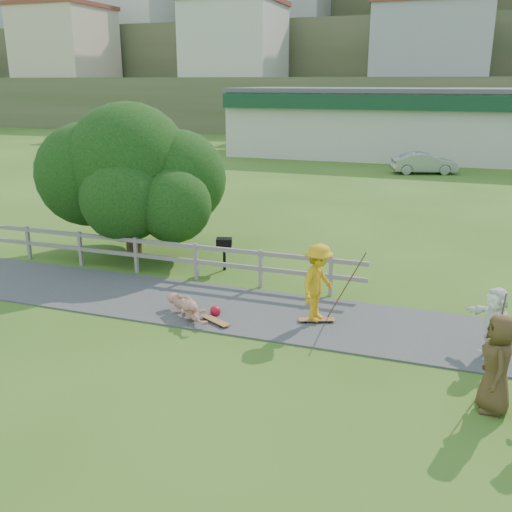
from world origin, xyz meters
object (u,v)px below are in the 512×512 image
object	(u,v)px
spectator_c	(497,364)
car_silver	(424,163)
tree	(131,194)
skater_rider	(318,287)
bbq	(224,254)
spectator_d	(494,323)
skater_fallen	(187,307)

from	to	relation	value
spectator_c	car_silver	bearing A→B (deg)	179.52
spectator_c	tree	world-z (taller)	tree
skater_rider	bbq	world-z (taller)	skater_rider
spectator_d	tree	world-z (taller)	tree
tree	spectator_d	bearing A→B (deg)	-20.70
skater_fallen	tree	distance (m)	6.38
skater_rider	tree	size ratio (longest dim) A/B	0.29
car_silver	tree	distance (m)	22.79
spectator_c	spectator_d	bearing A→B (deg)	172.05
tree	car_silver	bearing A→B (deg)	69.09
skater_fallen	bbq	world-z (taller)	bbq
skater_fallen	spectator_d	distance (m)	6.97
spectator_d	car_silver	distance (m)	25.63
spectator_c	spectator_d	world-z (taller)	spectator_c
spectator_c	tree	xyz separation A→B (m)	(-11.08, 6.39, 1.13)
tree	bbq	distance (m)	3.98
skater_fallen	spectator_c	xyz separation A→B (m)	(6.90, -1.90, 0.60)
skater_rider	skater_fallen	size ratio (longest dim) A/B	1.14
skater_rider	car_silver	distance (m)	24.99
skater_rider	bbq	bearing A→B (deg)	64.71
spectator_d	car_silver	world-z (taller)	spectator_d
skater_fallen	bbq	distance (m)	3.83
car_silver	skater_fallen	bearing A→B (deg)	153.31
spectator_d	tree	distance (m)	11.96
skater_fallen	spectator_d	bearing A→B (deg)	-50.71
skater_fallen	car_silver	xyz separation A→B (m)	(3.94, 25.74, 0.36)
skater_fallen	tree	size ratio (longest dim) A/B	0.25
skater_fallen	tree	world-z (taller)	tree
tree	bbq	xyz separation A→B (m)	(3.61, -0.71, -1.53)
spectator_d	tree	bearing A→B (deg)	-142.93
skater_rider	spectator_d	distance (m)	3.91
spectator_c	spectator_d	size ratio (longest dim) A/B	1.16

